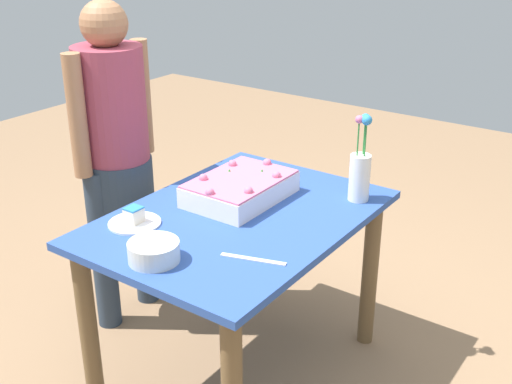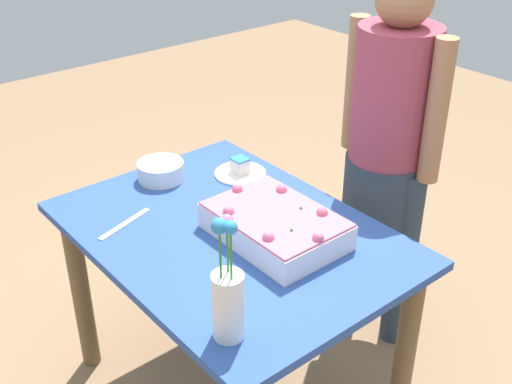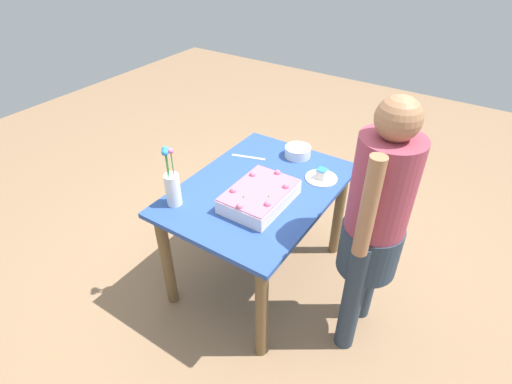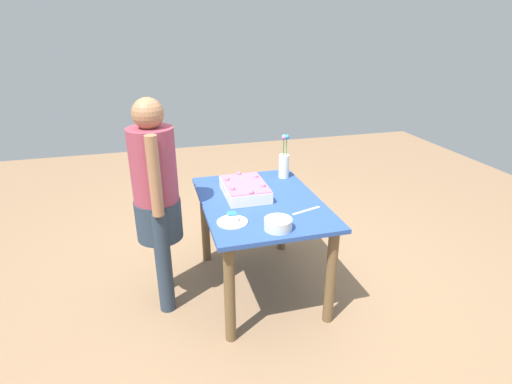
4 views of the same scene
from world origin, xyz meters
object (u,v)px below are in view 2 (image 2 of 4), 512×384
cake_knife (125,224)px  person_standing (389,144)px  serving_plate_with_slice (240,170)px  fruit_bowl (161,171)px  sheet_cake (275,225)px  flower_vase (228,298)px

cake_knife → person_standing: size_ratio=0.15×
cake_knife → serving_plate_with_slice: bearing=-13.3°
serving_plate_with_slice → fruit_bowl: bearing=-122.3°
cake_knife → person_standing: bearing=-34.6°
fruit_bowl → person_standing: person_standing is taller
cake_knife → fruit_bowl: (-0.20, 0.27, 0.03)m
cake_knife → fruit_bowl: 0.33m
sheet_cake → fruit_bowl: bearing=-173.3°
serving_plate_with_slice → cake_knife: size_ratio=0.86×
fruit_bowl → person_standing: (0.50, 0.70, 0.08)m
serving_plate_with_slice → fruit_bowl: fruit_bowl is taller
flower_vase → fruit_bowl: 0.91m
sheet_cake → person_standing: (-0.08, 0.63, 0.07)m
sheet_cake → person_standing: 0.64m
serving_plate_with_slice → cake_knife: 0.52m
flower_vase → person_standing: person_standing is taller
cake_knife → fruit_bowl: size_ratio=1.32×
sheet_cake → flower_vase: flower_vase is taller
fruit_bowl → person_standing: 0.86m
sheet_cake → flower_vase: 0.48m
cake_knife → sheet_cake: bearing=-65.8°
flower_vase → person_standing: size_ratio=0.24×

